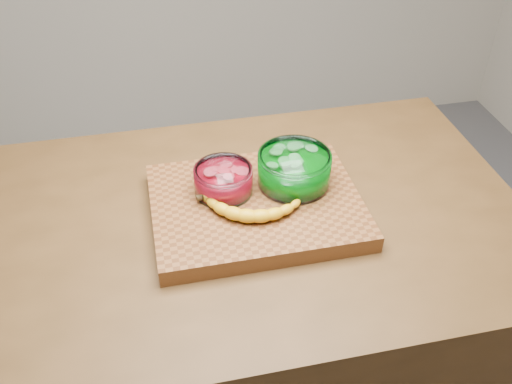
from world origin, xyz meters
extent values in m
cube|color=#4B3116|center=(0.00, 0.00, 0.45)|extent=(1.20, 0.80, 0.90)
cube|color=brown|center=(0.00, 0.00, 0.92)|extent=(0.45, 0.35, 0.04)
cylinder|color=white|center=(-0.06, 0.04, 0.97)|extent=(0.13, 0.13, 0.06)
cylinder|color=red|center=(-0.06, 0.04, 0.96)|extent=(0.11, 0.11, 0.03)
cylinder|color=#FF5062|center=(-0.06, 0.04, 0.99)|extent=(0.10, 0.10, 0.02)
cylinder|color=white|center=(0.09, 0.04, 0.98)|extent=(0.16, 0.16, 0.08)
cylinder|color=#00880D|center=(0.09, 0.04, 0.97)|extent=(0.14, 0.14, 0.04)
cylinder|color=#63D263|center=(0.09, 0.04, 1.00)|extent=(0.13, 0.13, 0.02)
camera|label=1|loc=(-0.20, -0.93, 1.72)|focal=40.00mm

